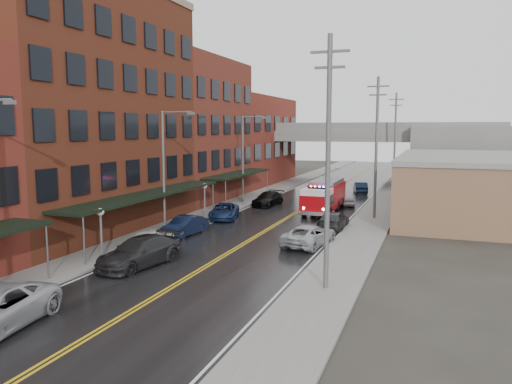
% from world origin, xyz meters
% --- Properties ---
extents(road, '(11.00, 160.00, 0.02)m').
position_xyz_m(road, '(0.00, 30.00, 0.01)').
color(road, black).
rests_on(road, ground).
extents(sidewalk_left, '(3.00, 160.00, 0.15)m').
position_xyz_m(sidewalk_left, '(-7.30, 30.00, 0.07)').
color(sidewalk_left, slate).
rests_on(sidewalk_left, ground).
extents(sidewalk_right, '(3.00, 160.00, 0.15)m').
position_xyz_m(sidewalk_right, '(7.30, 30.00, 0.07)').
color(sidewalk_right, slate).
rests_on(sidewalk_right, ground).
extents(curb_left, '(0.30, 160.00, 0.15)m').
position_xyz_m(curb_left, '(-5.65, 30.00, 0.07)').
color(curb_left, gray).
rests_on(curb_left, ground).
extents(curb_right, '(0.30, 160.00, 0.15)m').
position_xyz_m(curb_right, '(5.65, 30.00, 0.07)').
color(curb_right, gray).
rests_on(curb_right, ground).
extents(brick_building_b, '(9.00, 20.00, 18.00)m').
position_xyz_m(brick_building_b, '(-13.30, 23.00, 9.00)').
color(brick_building_b, '#532216').
rests_on(brick_building_b, ground).
extents(brick_building_c, '(9.00, 15.00, 15.00)m').
position_xyz_m(brick_building_c, '(-13.30, 40.50, 7.50)').
color(brick_building_c, maroon).
rests_on(brick_building_c, ground).
extents(brick_building_far, '(9.00, 20.00, 12.00)m').
position_xyz_m(brick_building_far, '(-13.30, 58.00, 6.00)').
color(brick_building_far, maroon).
rests_on(brick_building_far, ground).
extents(tan_building, '(14.00, 22.00, 5.00)m').
position_xyz_m(tan_building, '(16.00, 40.00, 2.50)').
color(tan_building, '#926C4E').
rests_on(tan_building, ground).
extents(right_far_block, '(18.00, 30.00, 8.00)m').
position_xyz_m(right_far_block, '(18.00, 70.00, 4.00)').
color(right_far_block, slate).
rests_on(right_far_block, ground).
extents(awning_1, '(2.60, 18.00, 3.09)m').
position_xyz_m(awning_1, '(-7.49, 23.00, 2.99)').
color(awning_1, black).
rests_on(awning_1, ground).
extents(awning_2, '(2.60, 13.00, 3.09)m').
position_xyz_m(awning_2, '(-7.49, 40.50, 2.99)').
color(awning_2, black).
rests_on(awning_2, ground).
extents(globe_lamp_1, '(0.44, 0.44, 3.12)m').
position_xyz_m(globe_lamp_1, '(-6.40, 16.00, 2.31)').
color(globe_lamp_1, '#59595B').
rests_on(globe_lamp_1, ground).
extents(globe_lamp_2, '(0.44, 0.44, 3.12)m').
position_xyz_m(globe_lamp_2, '(-6.40, 30.00, 2.31)').
color(globe_lamp_2, '#59595B').
rests_on(globe_lamp_2, ground).
extents(street_lamp_1, '(2.64, 0.22, 9.00)m').
position_xyz_m(street_lamp_1, '(-6.55, 24.00, 5.19)').
color(street_lamp_1, '#59595B').
rests_on(street_lamp_1, ground).
extents(street_lamp_2, '(2.64, 0.22, 9.00)m').
position_xyz_m(street_lamp_2, '(-6.55, 40.00, 5.19)').
color(street_lamp_2, '#59595B').
rests_on(street_lamp_2, ground).
extents(utility_pole_0, '(1.80, 0.24, 12.00)m').
position_xyz_m(utility_pole_0, '(7.20, 15.00, 6.31)').
color(utility_pole_0, '#59595B').
rests_on(utility_pole_0, ground).
extents(utility_pole_1, '(1.80, 0.24, 12.00)m').
position_xyz_m(utility_pole_1, '(7.20, 35.00, 6.31)').
color(utility_pole_1, '#59595B').
rests_on(utility_pole_1, ground).
extents(utility_pole_2, '(1.80, 0.24, 12.00)m').
position_xyz_m(utility_pole_2, '(7.20, 55.00, 6.31)').
color(utility_pole_2, '#59595B').
rests_on(utility_pole_2, ground).
extents(overpass, '(40.00, 10.00, 7.50)m').
position_xyz_m(overpass, '(0.00, 62.00, 5.99)').
color(overpass, slate).
rests_on(overpass, ground).
extents(fire_truck, '(3.31, 8.06, 2.93)m').
position_xyz_m(fire_truck, '(2.37, 37.04, 1.59)').
color(fire_truck, '#A4070D').
rests_on(fire_truck, ground).
extents(parked_car_left_3, '(3.30, 5.96, 1.63)m').
position_xyz_m(parked_car_left_3, '(-3.60, 15.70, 0.82)').
color(parked_car_left_3, '#232326').
rests_on(parked_car_left_3, ground).
extents(parked_car_left_4, '(2.10, 4.39, 1.45)m').
position_xyz_m(parked_car_left_4, '(-4.97, 18.59, 0.72)').
color(parked_car_left_4, silver).
rests_on(parked_car_left_4, ground).
extents(parked_car_left_5, '(2.04, 4.44, 1.41)m').
position_xyz_m(parked_car_left_5, '(-5.00, 23.73, 0.71)').
color(parked_car_left_5, black).
rests_on(parked_car_left_5, ground).
extents(parked_car_left_6, '(3.39, 5.16, 1.32)m').
position_xyz_m(parked_car_left_6, '(-5.00, 30.93, 0.66)').
color(parked_car_left_6, navy).
rests_on(parked_car_left_6, ground).
extents(parked_car_left_7, '(2.32, 4.94, 1.39)m').
position_xyz_m(parked_car_left_7, '(-3.78, 39.20, 0.70)').
color(parked_car_left_7, black).
rests_on(parked_car_left_7, ground).
extents(parked_car_right_0, '(3.14, 5.35, 1.40)m').
position_xyz_m(parked_car_right_0, '(4.23, 23.80, 0.70)').
color(parked_car_right_0, '#ABAFB4').
rests_on(parked_car_right_0, ground).
extents(parked_car_right_1, '(1.95, 4.73, 1.37)m').
position_xyz_m(parked_car_right_1, '(4.68, 29.80, 0.68)').
color(parked_car_right_1, '#2A2A2D').
rests_on(parked_car_right_1, ground).
extents(parked_car_right_2, '(2.50, 4.20, 1.34)m').
position_xyz_m(parked_car_right_2, '(3.60, 42.16, 0.67)').
color(parked_car_right_2, silver).
rests_on(parked_car_right_2, ground).
extents(parked_car_right_3, '(2.35, 4.34, 1.36)m').
position_xyz_m(parked_car_right_3, '(3.60, 52.20, 0.68)').
color(parked_car_right_3, black).
rests_on(parked_car_right_3, ground).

